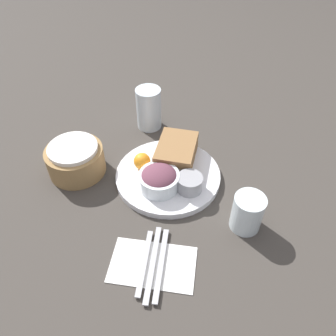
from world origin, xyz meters
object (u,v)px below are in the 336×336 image
object	(u,v)px
water_glass	(247,213)
sandwich	(176,152)
salad_bowl	(159,179)
bread_basket	(76,159)
knife	(153,263)
dressing_cup	(190,183)
spoon	(145,262)
plate	(168,176)
drink_glass	(149,108)
fork	(161,264)

from	to	relation	value
water_glass	sandwich	bearing A→B (deg)	45.30
salad_bowl	bread_basket	world-z (taller)	bread_basket
sandwich	knife	bearing A→B (deg)	178.54
knife	dressing_cup	bearing A→B (deg)	164.08
bread_basket	knife	bearing A→B (deg)	-134.55
bread_basket	spoon	distance (m)	0.35
plate	water_glass	bearing A→B (deg)	-122.05
water_glass	salad_bowl	bearing A→B (deg)	70.48
salad_bowl	knife	xyz separation A→B (m)	(-0.21, -0.02, -0.04)
drink_glass	bread_basket	xyz separation A→B (m)	(-0.23, 0.16, -0.02)
plate	dressing_cup	size ratio (longest dim) A/B	4.28
knife	spoon	size ratio (longest dim) A/B	1.17
dressing_cup	fork	world-z (taller)	dressing_cup
sandwich	knife	size ratio (longest dim) A/B	0.78
sandwich	knife	distance (m)	0.33
salad_bowl	knife	bearing A→B (deg)	-174.19
salad_bowl	drink_glass	size ratio (longest dim) A/B	0.80
salad_bowl	drink_glass	xyz separation A→B (m)	(0.28, 0.08, 0.02)
spoon	knife	bearing A→B (deg)	90.00
spoon	fork	bearing A→B (deg)	90.00
plate	sandwich	world-z (taller)	sandwich
bread_basket	sandwich	bearing A→B (deg)	-75.85
bread_basket	plate	bearing A→B (deg)	-88.21
salad_bowl	fork	distance (m)	0.22
salad_bowl	dressing_cup	distance (m)	0.08
dressing_cup	drink_glass	world-z (taller)	drink_glass
bread_basket	spoon	world-z (taller)	bread_basket
sandwich	dressing_cup	bearing A→B (deg)	-155.73
plate	salad_bowl	bearing A→B (deg)	162.81
sandwich	salad_bowl	size ratio (longest dim) A/B	1.38
drink_glass	fork	xyz separation A→B (m)	(-0.49, -0.12, -0.06)
plate	spoon	size ratio (longest dim) A/B	1.78
salad_bowl	water_glass	world-z (taller)	water_glass
plate	fork	xyz separation A→B (m)	(-0.26, -0.02, -0.00)
sandwich	knife	world-z (taller)	sandwich
dressing_cup	fork	xyz separation A→B (m)	(-0.22, 0.04, -0.03)
sandwich	water_glass	size ratio (longest dim) A/B	1.53
salad_bowl	fork	xyz separation A→B (m)	(-0.21, -0.04, -0.04)
fork	water_glass	distance (m)	0.23
salad_bowl	sandwich	bearing A→B (deg)	-15.32
bread_basket	fork	size ratio (longest dim) A/B	0.88
salad_bowl	fork	world-z (taller)	salad_bowl
drink_glass	spoon	bearing A→B (deg)	-170.39
plate	water_glass	size ratio (longest dim) A/B	2.98
fork	spoon	bearing A→B (deg)	-90.00
plate	drink_glass	size ratio (longest dim) A/B	2.14
fork	water_glass	size ratio (longest dim) A/B	1.86
fork	drink_glass	bearing A→B (deg)	-167.70
dressing_cup	spoon	size ratio (longest dim) A/B	0.42
fork	spoon	xyz separation A→B (m)	(-0.00, 0.04, 0.00)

